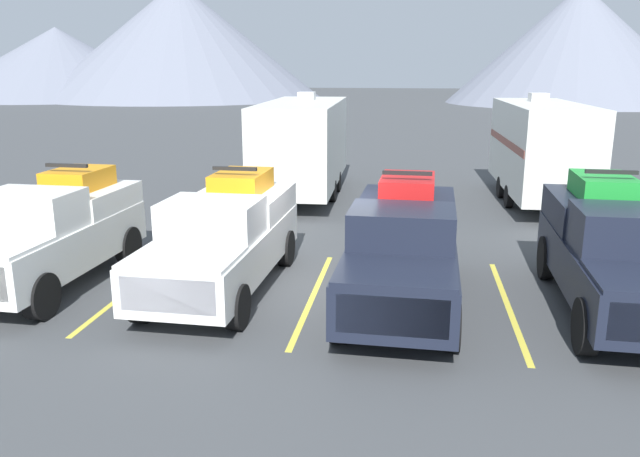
{
  "coord_description": "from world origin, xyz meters",
  "views": [
    {
      "loc": [
        1.95,
        -13.05,
        4.7
      ],
      "look_at": [
        0.0,
        0.39,
        1.2
      ],
      "focal_mm": 35.8,
      "sensor_mm": 36.0,
      "label": 1
    }
  ],
  "objects_px": {
    "pickup_truck_c": "(403,246)",
    "camper_trailer_b": "(541,147)",
    "pickup_truck_d": "(615,249)",
    "camper_trailer_a": "(303,143)",
    "pickup_truck_b": "(225,236)",
    "pickup_truck_a": "(53,231)"
  },
  "relations": [
    {
      "from": "pickup_truck_c",
      "to": "camper_trailer_a",
      "type": "relative_size",
      "value": 0.66
    },
    {
      "from": "camper_trailer_a",
      "to": "camper_trailer_b",
      "type": "bearing_deg",
      "value": -0.77
    },
    {
      "from": "pickup_truck_a",
      "to": "camper_trailer_b",
      "type": "bearing_deg",
      "value": 40.18
    },
    {
      "from": "pickup_truck_a",
      "to": "camper_trailer_b",
      "type": "xyz_separation_m",
      "value": [
        12.06,
        10.19,
        0.78
      ]
    },
    {
      "from": "pickup_truck_b",
      "to": "camper_trailer_a",
      "type": "distance_m",
      "value": 10.04
    },
    {
      "from": "pickup_truck_c",
      "to": "camper_trailer_b",
      "type": "relative_size",
      "value": 0.72
    },
    {
      "from": "pickup_truck_d",
      "to": "camper_trailer_a",
      "type": "xyz_separation_m",
      "value": [
        -7.9,
        10.18,
        0.73
      ]
    },
    {
      "from": "pickup_truck_d",
      "to": "camper_trailer_b",
      "type": "distance_m",
      "value": 10.1
    },
    {
      "from": "pickup_truck_d",
      "to": "pickup_truck_b",
      "type": "bearing_deg",
      "value": 178.75
    },
    {
      "from": "pickup_truck_b",
      "to": "camper_trailer_a",
      "type": "bearing_deg",
      "value": 90.19
    },
    {
      "from": "camper_trailer_a",
      "to": "pickup_truck_a",
      "type": "bearing_deg",
      "value": -110.07
    },
    {
      "from": "pickup_truck_b",
      "to": "pickup_truck_d",
      "type": "xyz_separation_m",
      "value": [
        7.87,
        -0.17,
        0.08
      ]
    },
    {
      "from": "pickup_truck_b",
      "to": "pickup_truck_c",
      "type": "xyz_separation_m",
      "value": [
        3.79,
        -0.33,
        0.02
      ]
    },
    {
      "from": "camper_trailer_b",
      "to": "pickup_truck_b",
      "type": "bearing_deg",
      "value": -129.88
    },
    {
      "from": "pickup_truck_a",
      "to": "pickup_truck_d",
      "type": "bearing_deg",
      "value": 0.59
    },
    {
      "from": "camper_trailer_a",
      "to": "camper_trailer_b",
      "type": "height_order",
      "value": "camper_trailer_b"
    },
    {
      "from": "pickup_truck_c",
      "to": "camper_trailer_a",
      "type": "height_order",
      "value": "camper_trailer_a"
    },
    {
      "from": "pickup_truck_c",
      "to": "pickup_truck_d",
      "type": "distance_m",
      "value": 4.08
    },
    {
      "from": "pickup_truck_a",
      "to": "pickup_truck_b",
      "type": "bearing_deg",
      "value": 4.41
    },
    {
      "from": "pickup_truck_a",
      "to": "pickup_truck_c",
      "type": "height_order",
      "value": "pickup_truck_c"
    },
    {
      "from": "pickup_truck_d",
      "to": "camper_trailer_b",
      "type": "height_order",
      "value": "camper_trailer_b"
    },
    {
      "from": "camper_trailer_a",
      "to": "pickup_truck_c",
      "type": "bearing_deg",
      "value": -69.68
    }
  ]
}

